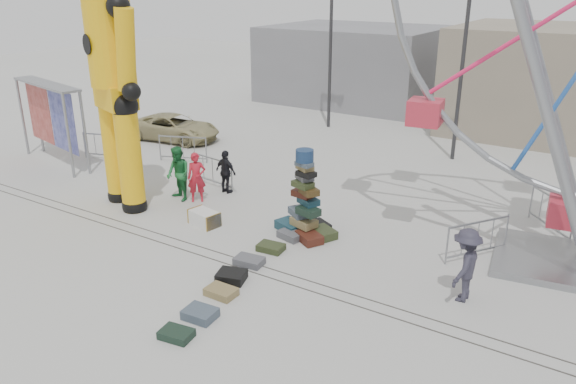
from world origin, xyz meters
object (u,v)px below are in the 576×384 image
Objects in this scene: crash_test_dummy at (114,78)px; banner_scaffold at (49,104)px; barricade_dummy_a at (106,146)px; pedestrian_red at (197,177)px; lamp_post_right at (466,50)px; lamp_post_left at (332,36)px; pedestrian_grey at (465,265)px; barricade_wheel_back at (551,214)px; steamer_trunk at (204,218)px; suitcase_tower at (305,211)px; parked_suv at (174,127)px; barricade_dummy_b at (183,149)px; barricade_wheel_front at (477,239)px; pedestrian_green at (178,174)px; barricade_dummy_c at (213,171)px; pedestrian_black at (226,172)px.

banner_scaffold is (-5.83, 1.61, -1.75)m from crash_test_dummy.
barricade_dummy_a is 6.56m from pedestrian_red.
lamp_post_right is 1.00× the size of crash_test_dummy.
pedestrian_grey is (10.43, -12.80, -3.58)m from lamp_post_left.
steamer_trunk is at bearing -102.56° from barricade_wheel_back.
suitcase_tower reaches higher than barricade_wheel_back.
pedestrian_red is at bearing -161.62° from suitcase_tower.
banner_scaffold is at bearing -159.63° from suitcase_tower.
crash_test_dummy is at bearing -2.85° from banner_scaffold.
lamp_post_right is at bearing -78.83° from parked_suv.
barricade_wheel_back is (12.27, 5.33, -3.67)m from crash_test_dummy.
banner_scaffold reaches higher than barricade_dummy_b.
lamp_post_right reaches higher than pedestrian_red.
barricade_dummy_a is at bearing -175.77° from barricade_dummy_b.
barricade_dummy_a is 3.74m from parked_suv.
barricade_wheel_front is (10.13, -10.47, -3.93)m from lamp_post_left.
lamp_post_right is 8.16m from barricade_wheel_back.
banner_scaffold is 2.46× the size of pedestrian_green.
lamp_post_right is 4.00× the size of barricade_dummy_b.
lamp_post_right is at bearing 58.94° from barricade_dummy_c.
pedestrian_green is (-9.70, -1.13, 0.38)m from barricade_wheel_front.
pedestrian_red is 9.51m from pedestrian_grey.
pedestrian_black is at bearing -82.41° from lamp_post_left.
parked_suv reaches higher than barricade_wheel_back.
pedestrian_green is (-11.08, -4.06, 0.38)m from barricade_wheel_back.
banner_scaffold is (-12.04, 0.41, 1.74)m from suitcase_tower.
lamp_post_left is 10.68m from barricade_dummy_c.
barricade_dummy_a and barricade_wheel_back have the same top height.
lamp_post_right reaches higher than barricade_wheel_front.
suitcase_tower reaches higher than pedestrian_green.
pedestrian_green is at bearing -158.40° from suitcase_tower.
steamer_trunk is (2.50, -12.76, -4.26)m from lamp_post_left.
barricade_dummy_b is (-2.37, -8.34, -3.93)m from lamp_post_left.
barricade_dummy_a is (-7.84, 2.99, 0.33)m from steamer_trunk.
steamer_trunk is at bearing -83.20° from pedestrian_red.
crash_test_dummy is (-0.76, -12.87, -0.26)m from lamp_post_left.
pedestrian_green is at bearing -87.87° from lamp_post_left.
barricade_dummy_a is at bearing -118.63° from lamp_post_left.
parked_suv reaches higher than steamer_trunk.
barricade_dummy_c is at bearing -177.18° from suitcase_tower.
banner_scaffold is 7.20m from pedestrian_green.
lamp_post_left is 3.06× the size of suitcase_tower.
barricade_dummy_c is (0.51, -9.92, -3.93)m from lamp_post_left.
steamer_trunk is 0.48× the size of barricade_wheel_back.
barricade_dummy_a is 16.06m from pedestrian_grey.
lamp_post_left is 1.00× the size of crash_test_dummy.
pedestrian_black is (1.36, -10.21, -3.71)m from lamp_post_left.
steamer_trunk is 3.49m from barricade_dummy_c.
parked_suv is (-11.98, -4.05, -3.88)m from lamp_post_right.
lamp_post_left is at bearing 78.37° from barricade_wheel_front.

